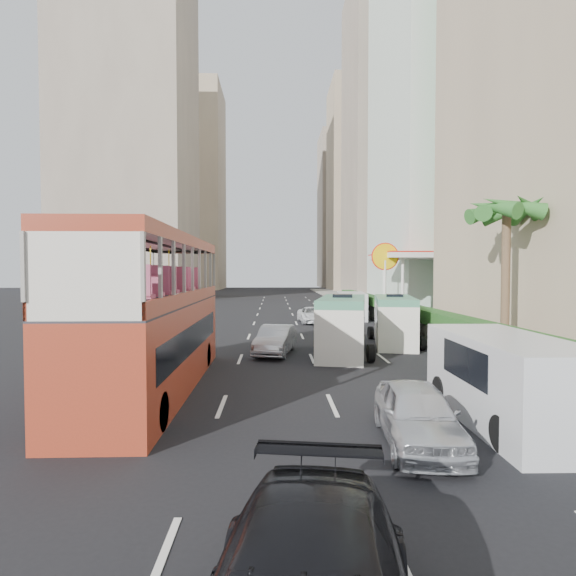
{
  "coord_description": "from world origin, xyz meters",
  "views": [
    {
      "loc": [
        -2.09,
        -14.85,
        3.86
      ],
      "look_at": [
        -1.5,
        4.0,
        3.2
      ],
      "focal_mm": 28.0,
      "sensor_mm": 36.0,
      "label": 1
    }
  ],
  "objects_px": {
    "double_decker_bus": "(155,313)",
    "panel_van_near": "(507,380)",
    "minibus_far": "(394,320)",
    "car_silver_lane_b": "(417,444)",
    "minibus_near": "(343,326)",
    "shell_station": "(416,285)",
    "palm_tree": "(505,284)",
    "car_silver_lane_a": "(276,354)",
    "panel_van_far": "(351,306)",
    "van_asset": "(312,323)"
  },
  "relations": [
    {
      "from": "palm_tree",
      "to": "minibus_near",
      "type": "bearing_deg",
      "value": 161.84
    },
    {
      "from": "shell_station",
      "to": "minibus_near",
      "type": "bearing_deg",
      "value": -117.76
    },
    {
      "from": "minibus_near",
      "to": "shell_station",
      "type": "height_order",
      "value": "shell_station"
    },
    {
      "from": "car_silver_lane_a",
      "to": "palm_tree",
      "type": "distance_m",
      "value": 10.62
    },
    {
      "from": "double_decker_bus",
      "to": "minibus_near",
      "type": "distance_m",
      "value": 9.53
    },
    {
      "from": "panel_van_far",
      "to": "van_asset",
      "type": "bearing_deg",
      "value": -136.0
    },
    {
      "from": "car_silver_lane_b",
      "to": "panel_van_near",
      "type": "bearing_deg",
      "value": 29.65
    },
    {
      "from": "minibus_near",
      "to": "shell_station",
      "type": "xyz_separation_m",
      "value": [
        8.85,
        16.82,
        1.41
      ]
    },
    {
      "from": "car_silver_lane_b",
      "to": "car_silver_lane_a",
      "type": "bearing_deg",
      "value": 110.66
    },
    {
      "from": "minibus_near",
      "to": "minibus_far",
      "type": "relative_size",
      "value": 1.05
    },
    {
      "from": "car_silver_lane_b",
      "to": "panel_van_near",
      "type": "relative_size",
      "value": 0.71
    },
    {
      "from": "van_asset",
      "to": "panel_van_far",
      "type": "height_order",
      "value": "panel_van_far"
    },
    {
      "from": "shell_station",
      "to": "palm_tree",
      "type": "bearing_deg",
      "value": -96.6
    },
    {
      "from": "car_silver_lane_b",
      "to": "minibus_far",
      "type": "distance_m",
      "value": 14.34
    },
    {
      "from": "car_silver_lane_a",
      "to": "shell_station",
      "type": "distance_m",
      "value": 20.8
    },
    {
      "from": "van_asset",
      "to": "minibus_far",
      "type": "xyz_separation_m",
      "value": [
        3.5,
        -10.47,
        1.28
      ]
    },
    {
      "from": "minibus_near",
      "to": "shell_station",
      "type": "bearing_deg",
      "value": 73.98
    },
    {
      "from": "car_silver_lane_b",
      "to": "minibus_far",
      "type": "height_order",
      "value": "minibus_far"
    },
    {
      "from": "palm_tree",
      "to": "panel_van_near",
      "type": "bearing_deg",
      "value": -117.19
    },
    {
      "from": "double_decker_bus",
      "to": "minibus_far",
      "type": "distance_m",
      "value": 13.75
    },
    {
      "from": "car_silver_lane_b",
      "to": "panel_van_far",
      "type": "height_order",
      "value": "panel_van_far"
    },
    {
      "from": "van_asset",
      "to": "shell_station",
      "type": "xyz_separation_m",
      "value": [
        9.14,
        3.59,
        2.75
      ]
    },
    {
      "from": "panel_van_far",
      "to": "palm_tree",
      "type": "height_order",
      "value": "palm_tree"
    },
    {
      "from": "car_silver_lane_b",
      "to": "van_asset",
      "type": "relative_size",
      "value": 0.94
    },
    {
      "from": "car_silver_lane_a",
      "to": "van_asset",
      "type": "relative_size",
      "value": 0.96
    },
    {
      "from": "double_decker_bus",
      "to": "van_asset",
      "type": "distance_m",
      "value": 20.74
    },
    {
      "from": "car_silver_lane_a",
      "to": "panel_van_far",
      "type": "bearing_deg",
      "value": 79.93
    },
    {
      "from": "van_asset",
      "to": "car_silver_lane_a",
      "type": "bearing_deg",
      "value": -106.2
    },
    {
      "from": "car_silver_lane_a",
      "to": "car_silver_lane_b",
      "type": "relative_size",
      "value": 1.02
    },
    {
      "from": "double_decker_bus",
      "to": "panel_van_far",
      "type": "xyz_separation_m",
      "value": [
        10.34,
        22.16,
        -1.44
      ]
    },
    {
      "from": "double_decker_bus",
      "to": "minibus_near",
      "type": "height_order",
      "value": "double_decker_bus"
    },
    {
      "from": "double_decker_bus",
      "to": "panel_van_near",
      "type": "height_order",
      "value": "double_decker_bus"
    },
    {
      "from": "car_silver_lane_b",
      "to": "minibus_near",
      "type": "bearing_deg",
      "value": 94.9
    },
    {
      "from": "minibus_near",
      "to": "car_silver_lane_b",
      "type": "bearing_deg",
      "value": -78.37
    },
    {
      "from": "car_silver_lane_a",
      "to": "panel_van_near",
      "type": "bearing_deg",
      "value": -47.95
    },
    {
      "from": "car_silver_lane_a",
      "to": "minibus_far",
      "type": "xyz_separation_m",
      "value": [
        6.38,
        2.69,
        1.28
      ]
    },
    {
      "from": "minibus_far",
      "to": "shell_station",
      "type": "bearing_deg",
      "value": 79.32
    },
    {
      "from": "panel_van_near",
      "to": "palm_tree",
      "type": "relative_size",
      "value": 0.87
    },
    {
      "from": "car_silver_lane_a",
      "to": "palm_tree",
      "type": "bearing_deg",
      "value": -1.2
    },
    {
      "from": "car_silver_lane_b",
      "to": "minibus_near",
      "type": "relative_size",
      "value": 0.66
    },
    {
      "from": "van_asset",
      "to": "shell_station",
      "type": "bearing_deg",
      "value": 17.59
    },
    {
      "from": "minibus_near",
      "to": "panel_van_far",
      "type": "xyz_separation_m",
      "value": [
        3.19,
        15.98,
        -0.25
      ]
    },
    {
      "from": "panel_van_near",
      "to": "palm_tree",
      "type": "distance_m",
      "value": 8.99
    },
    {
      "from": "minibus_far",
      "to": "panel_van_near",
      "type": "bearing_deg",
      "value": -81.29
    },
    {
      "from": "double_decker_bus",
      "to": "panel_van_near",
      "type": "xyz_separation_m",
      "value": [
        9.83,
        -3.73,
        -1.41
      ]
    },
    {
      "from": "panel_van_far",
      "to": "car_silver_lane_a",
      "type": "bearing_deg",
      "value": -106.1
    },
    {
      "from": "minibus_near",
      "to": "minibus_far",
      "type": "xyz_separation_m",
      "value": [
        3.22,
        2.76,
        -0.06
      ]
    },
    {
      "from": "car_silver_lane_a",
      "to": "palm_tree",
      "type": "xyz_separation_m",
      "value": [
        9.82,
        -2.25,
        3.38
      ]
    },
    {
      "from": "minibus_near",
      "to": "palm_tree",
      "type": "distance_m",
      "value": 7.29
    },
    {
      "from": "car_silver_lane_a",
      "to": "panel_van_far",
      "type": "xyz_separation_m",
      "value": [
        6.36,
        15.91,
        1.09
      ]
    }
  ]
}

